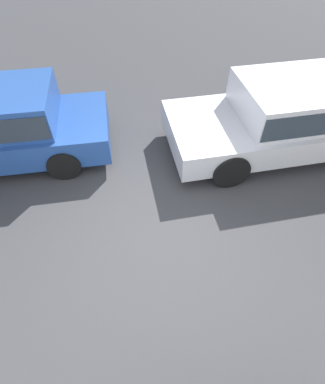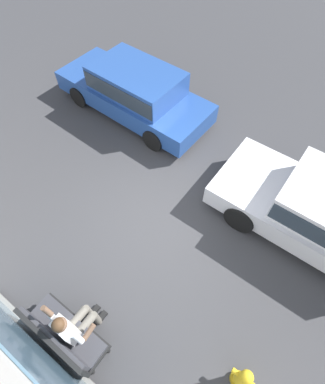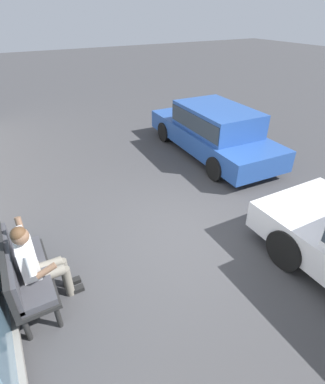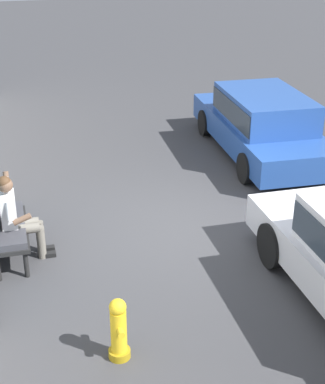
% 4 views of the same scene
% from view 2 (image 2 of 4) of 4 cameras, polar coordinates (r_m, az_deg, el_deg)
% --- Properties ---
extents(ground_plane, '(60.00, 60.00, 0.00)m').
position_cam_2_polar(ground_plane, '(6.71, -0.40, -5.59)').
color(ground_plane, '#38383A').
extents(bench, '(1.45, 0.55, 1.02)m').
position_cam_2_polar(bench, '(5.59, -18.71, -24.52)').
color(bench, black).
rests_on(bench, ground_plane).
extents(person_on_phone, '(0.73, 0.74, 1.36)m').
position_cam_2_polar(person_on_phone, '(5.43, -16.63, -23.19)').
color(person_on_phone, '#6B665B').
rests_on(person_on_phone, ground_plane).
extents(parked_car_mid, '(4.57, 1.95, 1.39)m').
position_cam_2_polar(parked_car_mid, '(8.63, -5.31, 18.86)').
color(parked_car_mid, '#23478E').
rests_on(parked_car_mid, ground_plane).
extents(fire_hydrant, '(0.38, 0.26, 0.81)m').
position_cam_2_polar(fire_hydrant, '(5.63, 14.95, -31.05)').
color(fire_hydrant, olive).
rests_on(fire_hydrant, ground_plane).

